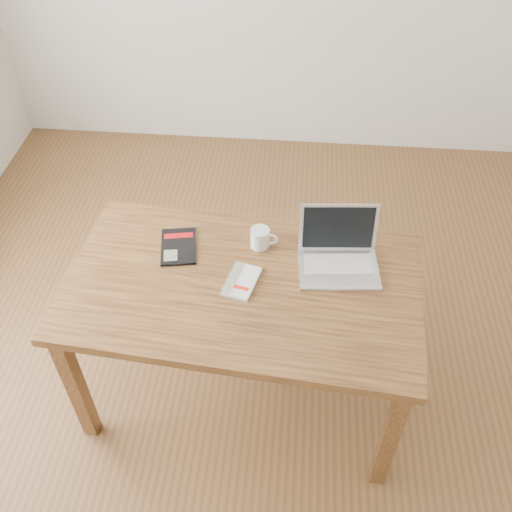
# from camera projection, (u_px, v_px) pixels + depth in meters

# --- Properties ---
(room) EXTENTS (4.04, 4.04, 2.70)m
(room) POSITION_uv_depth(u_px,v_px,m) (259.00, 131.00, 1.94)
(room) COLOR brown
(room) RESTS_ON ground
(desk) EXTENTS (1.48, 0.92, 0.75)m
(desk) POSITION_uv_depth(u_px,v_px,m) (242.00, 298.00, 2.32)
(desk) COLOR brown
(desk) RESTS_ON ground
(white_guidebook) EXTENTS (0.15, 0.21, 0.02)m
(white_guidebook) POSITION_uv_depth(u_px,v_px,m) (241.00, 281.00, 2.26)
(white_guidebook) COLOR beige
(white_guidebook) RESTS_ON desk
(black_guidebook) EXTENTS (0.18, 0.24, 0.01)m
(black_guidebook) POSITION_uv_depth(u_px,v_px,m) (178.00, 246.00, 2.40)
(black_guidebook) COLOR black
(black_guidebook) RESTS_ON desk
(laptop) EXTENTS (0.34, 0.29, 0.22)m
(laptop) POSITION_uv_depth(u_px,v_px,m) (339.00, 254.00, 2.31)
(laptop) COLOR silver
(laptop) RESTS_ON desk
(coffee_mug) EXTENTS (0.12, 0.08, 0.09)m
(coffee_mug) POSITION_uv_depth(u_px,v_px,m) (261.00, 238.00, 2.38)
(coffee_mug) COLOR white
(coffee_mug) RESTS_ON desk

